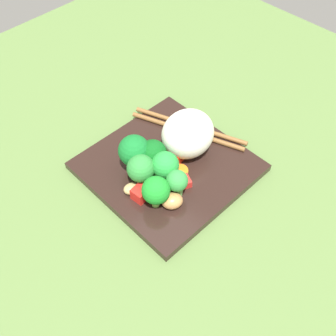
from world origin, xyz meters
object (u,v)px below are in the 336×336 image
broccoli_floret_2 (156,191)px  carrot_slice_1 (180,171)px  chopstick_pair (189,129)px  rice_mound (188,134)px  square_plate (168,167)px

broccoli_floret_2 → carrot_slice_1: (-6.86, -1.68, -2.93)cm
carrot_slice_1 → chopstick_pair: size_ratio=0.14×
rice_mound → carrot_slice_1: size_ratio=3.31×
rice_mound → carrot_slice_1: rice_mound is taller
broccoli_floret_2 → carrot_slice_1: bearing=-166.2°
square_plate → chopstick_pair: (-8.04, -2.94, 1.03)cm
rice_mound → carrot_slice_1: bearing=30.8°
rice_mound → chopstick_pair: 5.66cm
rice_mound → broccoli_floret_2: size_ratio=1.63×
rice_mound → chopstick_pair: rice_mound is taller
square_plate → broccoli_floret_2: broccoli_floret_2 is taller
broccoli_floret_2 → chopstick_pair: (-14.79, -7.24, -2.88)cm
rice_mound → chopstick_pair: bearing=-140.2°
chopstick_pair → carrot_slice_1: bearing=104.8°
broccoli_floret_2 → chopstick_pair: 16.72cm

